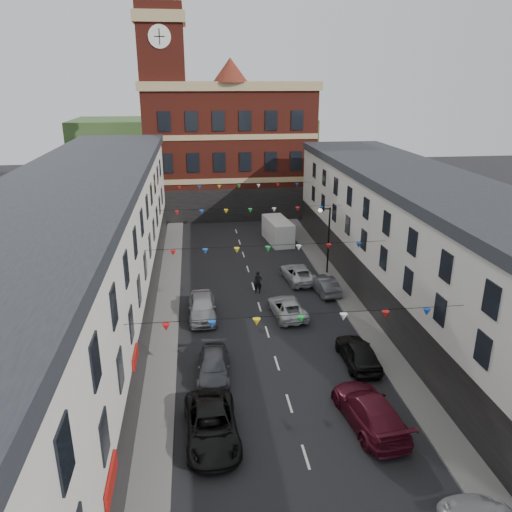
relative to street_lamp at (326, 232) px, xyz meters
name	(u,v)px	position (x,y,z in m)	size (l,w,h in m)	color
ground	(277,363)	(-6.55, -14.00, -3.90)	(160.00, 160.00, 0.00)	black
pavement_left	(163,353)	(-13.45, -12.00, -3.83)	(1.80, 64.00, 0.15)	#605E5B
pavement_right	(375,339)	(0.35, -12.00, -3.83)	(1.80, 64.00, 0.15)	#605E5B
terrace_left	(68,285)	(-18.33, -13.00, 1.44)	(8.40, 56.00, 10.70)	silver
terrace_right	(463,274)	(5.23, -13.00, 0.95)	(8.40, 56.00, 9.70)	#BAB8AE
civic_building	(228,147)	(-6.55, 23.95, 4.23)	(20.60, 13.30, 18.50)	maroon
clock_tower	(164,91)	(-14.05, 21.00, 11.03)	(5.60, 5.60, 30.00)	maroon
distant_hill	(195,148)	(-10.55, 48.00, 1.10)	(40.00, 14.00, 10.00)	#2C5226
street_lamp	(326,232)	(0.00, 0.00, 0.00)	(1.10, 0.36, 6.00)	black
car_left_c	(212,426)	(-10.73, -20.24, -3.16)	(2.48, 5.37, 1.49)	black
car_left_d	(214,366)	(-10.39, -14.88, -3.25)	(1.83, 4.50, 1.31)	#414349
car_left_e	(202,307)	(-10.86, -7.21, -3.08)	(1.95, 4.85, 1.65)	#94979C
car_right_c	(370,410)	(-2.95, -20.14, -3.09)	(2.28, 5.60, 1.63)	#521020
car_right_d	(358,352)	(-1.73, -14.63, -3.14)	(1.81, 4.50, 1.53)	black
car_right_e	(324,285)	(-1.05, -3.94, -3.23)	(1.43, 4.11, 1.35)	#505258
car_right_f	(298,273)	(-2.61, -1.23, -3.24)	(2.22, 4.82, 1.34)	silver
moving_car	(287,307)	(-4.75, -7.66, -3.27)	(2.12, 4.60, 1.28)	silver
white_van	(278,231)	(-2.53, 9.69, -2.70)	(2.09, 5.44, 2.41)	silver
pedestrian	(258,282)	(-6.33, -3.37, -3.00)	(0.66, 0.43, 1.81)	black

